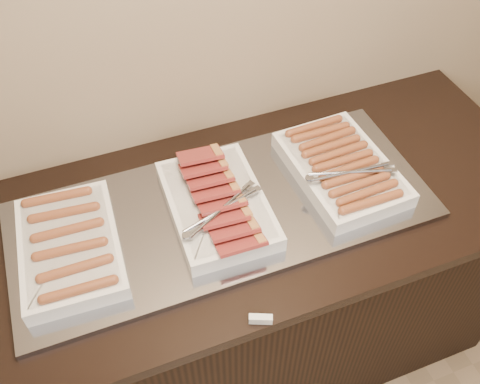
% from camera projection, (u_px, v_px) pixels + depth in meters
% --- Properties ---
extents(counter, '(2.06, 0.76, 0.90)m').
position_uv_depth(counter, '(219.00, 297.00, 1.87)').
color(counter, black).
rests_on(counter, ground).
extents(warming_tray, '(1.20, 0.50, 0.02)m').
position_uv_depth(warming_tray, '(223.00, 211.00, 1.54)').
color(warming_tray, gray).
rests_on(warming_tray, counter).
extents(dish_left, '(0.27, 0.39, 0.07)m').
position_uv_depth(dish_left, '(70.00, 246.00, 1.41)').
color(dish_left, silver).
rests_on(dish_left, warming_tray).
extents(dish_center, '(0.28, 0.42, 0.09)m').
position_uv_depth(dish_center, '(217.00, 204.00, 1.50)').
color(dish_center, silver).
rests_on(dish_center, warming_tray).
extents(dish_right, '(0.29, 0.41, 0.08)m').
position_uv_depth(dish_right, '(342.00, 167.00, 1.60)').
color(dish_right, silver).
rests_on(dish_right, warming_tray).
extents(label_holder, '(0.06, 0.04, 0.02)m').
position_uv_depth(label_holder, '(261.00, 319.00, 1.31)').
color(label_holder, silver).
rests_on(label_holder, counter).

